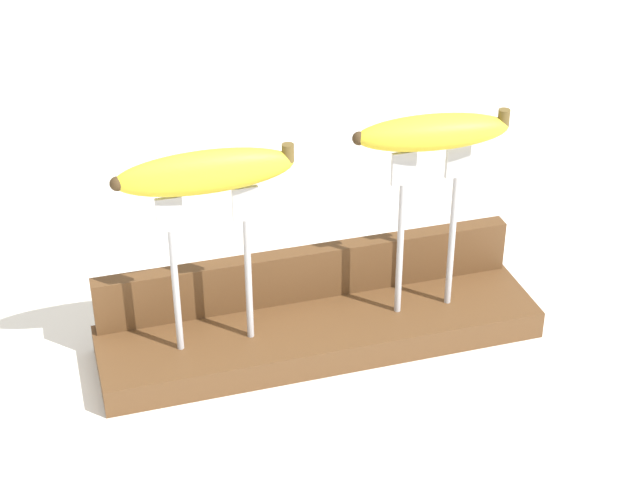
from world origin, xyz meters
name	(u,v)px	position (x,y,z in m)	size (l,w,h in m)	color
ground_plane	(320,343)	(0.00, 0.00, 0.00)	(3.00, 3.00, 0.00)	silver
wooden_board	(320,332)	(0.00, 0.00, 0.02)	(0.48, 0.12, 0.03)	brown
board_backstop	(307,273)	(0.00, 0.05, 0.06)	(0.47, 0.02, 0.06)	brown
fork_stand_left	(211,255)	(-0.12, -0.01, 0.14)	(0.10, 0.01, 0.18)	#B2B2B7
fork_stand_right	(428,216)	(0.12, -0.01, 0.15)	(0.09, 0.01, 0.19)	#B2B2B7
banana_raised_left	(205,172)	(-0.12, -0.01, 0.23)	(0.18, 0.03, 0.04)	yellow
banana_raised_right	(433,132)	(0.12, -0.01, 0.24)	(0.16, 0.06, 0.04)	yellow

